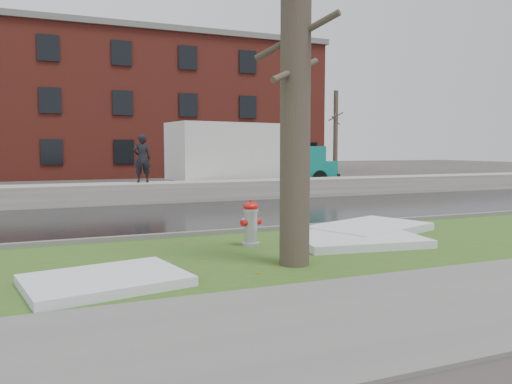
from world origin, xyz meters
name	(u,v)px	position (x,y,z in m)	size (l,w,h in m)	color
ground	(281,240)	(0.00, 0.00, 0.00)	(120.00, 120.00, 0.00)	#47423D
verge	(308,249)	(0.00, -1.25, 0.02)	(60.00, 4.50, 0.04)	#284C19
sidewalk	(446,303)	(0.00, -5.00, 0.03)	(60.00, 3.00, 0.05)	slate
road	(218,214)	(0.00, 4.50, 0.01)	(60.00, 7.00, 0.03)	black
parking_lot	(161,192)	(0.00, 13.00, 0.01)	(60.00, 9.00, 0.03)	slate
curb	(263,230)	(0.00, 1.00, 0.07)	(60.00, 0.15, 0.14)	slate
snowbank	(184,192)	(0.00, 8.70, 0.38)	(60.00, 1.60, 0.75)	#ADA89E
brick_building	(141,110)	(2.00, 30.00, 5.00)	(26.00, 12.00, 10.00)	maroon
bg_tree_center	(28,128)	(-6.00, 26.00, 3.33)	(1.40, 1.62, 6.50)	brown
bg_tree_right	(336,132)	(16.00, 24.00, 3.33)	(1.40, 1.62, 6.50)	brown
fire_hydrant	(251,221)	(-0.96, -0.57, 0.54)	(0.47, 0.42, 0.94)	#A1A4A8
tree	(296,74)	(-0.88, -2.39, 3.24)	(1.19, 1.35, 6.36)	brown
box_truck	(245,156)	(3.48, 11.19, 1.66)	(9.50, 3.39, 3.13)	black
worker	(142,159)	(-1.52, 8.95, 1.64)	(0.65, 0.43, 1.79)	black
snow_patch_near	(355,239)	(1.21, -1.09, 0.12)	(2.60, 2.00, 0.16)	silver
snow_patch_far	(105,280)	(-4.00, -2.50, 0.11)	(2.20, 1.60, 0.14)	silver
snow_patch_side	(369,228)	(2.27, -0.10, 0.13)	(2.80, 1.80, 0.18)	silver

